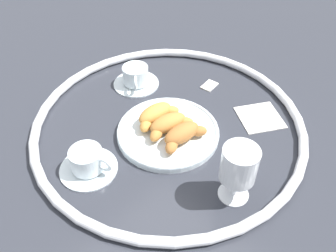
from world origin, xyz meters
TOP-DOWN VIEW (x-y plane):
  - ground_plane at (0.00, 0.00)m, footprint 2.20×2.20m
  - table_chrome_rim at (0.00, 0.00)m, footprint 0.71×0.71m
  - pastry_plate at (0.03, 0.02)m, footprint 0.26×0.26m
  - croissant_large at (0.02, -0.03)m, footprint 0.14×0.07m
  - croissant_small at (0.03, 0.02)m, footprint 0.13×0.09m
  - croissant_extra at (0.03, 0.07)m, footprint 0.14×0.08m
  - coffee_cup_near at (-0.07, -0.20)m, footprint 0.14×0.14m
  - coffee_cup_far at (0.24, -0.03)m, footprint 0.14×0.14m
  - juice_glass_left at (0.06, 0.25)m, footprint 0.08×0.08m
  - sugar_packet at (-0.21, -0.03)m, footprint 0.05×0.04m
  - folded_napkin at (-0.19, 0.16)m, footprint 0.15×0.15m

SIDE VIEW (x-z plane):
  - ground_plane at x=0.00m, z-range 0.00..0.00m
  - folded_napkin at x=-0.19m, z-range 0.00..0.01m
  - sugar_packet at x=-0.21m, z-range 0.00..0.01m
  - pastry_plate at x=0.03m, z-range 0.00..0.02m
  - table_chrome_rim at x=0.00m, z-range 0.00..0.02m
  - coffee_cup_near at x=-0.07m, z-range 0.00..0.06m
  - coffee_cup_far at x=0.24m, z-range 0.00..0.06m
  - croissant_large at x=0.02m, z-range 0.02..0.06m
  - croissant_small at x=0.03m, z-range 0.02..0.06m
  - croissant_extra at x=0.03m, z-range 0.02..0.06m
  - juice_glass_left at x=0.06m, z-range 0.02..0.16m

